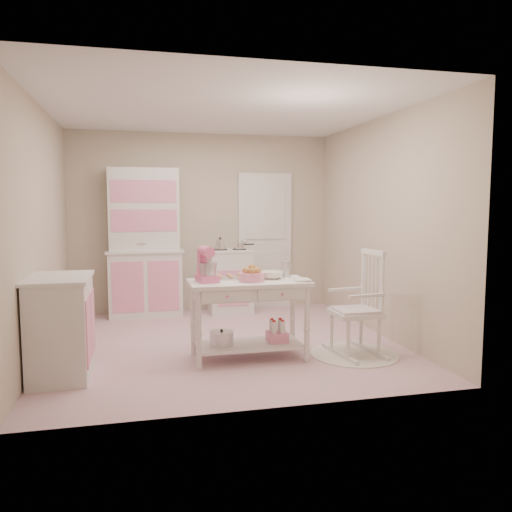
{
  "coord_description": "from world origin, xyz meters",
  "views": [
    {
      "loc": [
        -0.92,
        -5.48,
        1.56
      ],
      "look_at": [
        0.34,
        -0.12,
        1.0
      ],
      "focal_mm": 35.0,
      "sensor_mm": 36.0,
      "label": 1
    }
  ],
  "objects": [
    {
      "name": "metal_pitcher",
      "position": [
        0.59,
        -0.46,
        0.89
      ],
      "size": [
        0.1,
        0.1,
        0.17
      ],
      "primitive_type": "cylinder",
      "color": "silver",
      "rests_on": "work_table"
    },
    {
      "name": "stand_mixer",
      "position": [
        -0.27,
        -0.6,
        0.97
      ],
      "size": [
        0.25,
        0.32,
        0.34
      ],
      "primitive_type": "cube",
      "rotation": [
        0.0,
        0.0,
        0.21
      ],
      "color": "pink",
      "rests_on": "work_table"
    },
    {
      "name": "hutch",
      "position": [
        -0.84,
        1.66,
        1.04
      ],
      "size": [
        1.06,
        0.5,
        2.08
      ],
      "primitive_type": "cube",
      "color": "white",
      "rests_on": "ground"
    },
    {
      "name": "recipe_book",
      "position": [
        0.6,
        -0.74,
        0.81
      ],
      "size": [
        0.17,
        0.21,
        0.02
      ],
      "primitive_type": "imported",
      "rotation": [
        0.0,
        0.0,
        -0.08
      ],
      "color": "white",
      "rests_on": "work_table"
    },
    {
      "name": "base_cabinet",
      "position": [
        -1.63,
        -0.75,
        0.46
      ],
      "size": [
        0.54,
        0.84,
        0.92
      ],
      "primitive_type": "cube",
      "color": "white",
      "rests_on": "ground"
    },
    {
      "name": "rocking_chair",
      "position": [
        1.25,
        -0.76,
        0.55
      ],
      "size": [
        0.56,
        0.77,
        1.1
      ],
      "primitive_type": "cube",
      "rotation": [
        0.0,
        0.0,
        0.12
      ],
      "color": "white",
      "rests_on": "ground"
    },
    {
      "name": "lace_rug",
      "position": [
        1.25,
        -0.76,
        0.01
      ],
      "size": [
        0.92,
        0.92,
        0.01
      ],
      "primitive_type": "cylinder",
      "color": "white",
      "rests_on": "ground"
    },
    {
      "name": "work_table",
      "position": [
        0.15,
        -0.62,
        0.4
      ],
      "size": [
        1.2,
        0.6,
        0.8
      ],
      "primitive_type": "cube",
      "color": "white",
      "rests_on": "ground"
    },
    {
      "name": "cookie_tray",
      "position": [
        -0.0,
        -0.44,
        0.81
      ],
      "size": [
        0.34,
        0.24,
        0.02
      ],
      "primitive_type": "cube",
      "color": "silver",
      "rests_on": "work_table"
    },
    {
      "name": "bread_basket",
      "position": [
        0.17,
        -0.67,
        0.85
      ],
      "size": [
        0.25,
        0.25,
        0.09
      ],
      "primitive_type": "cylinder",
      "color": "pink",
      "rests_on": "work_table"
    },
    {
      "name": "mixing_bowl",
      "position": [
        0.41,
        -0.54,
        0.84
      ],
      "size": [
        0.24,
        0.24,
        0.08
      ],
      "primitive_type": "imported",
      "color": "white",
      "rests_on": "work_table"
    },
    {
      "name": "door",
      "position": [
        0.95,
        1.87,
        1.02
      ],
      "size": [
        0.82,
        0.05,
        2.04
      ],
      "primitive_type": "cube",
      "color": "white",
      "rests_on": "ground"
    },
    {
      "name": "stove",
      "position": [
        0.36,
        1.61,
        0.46
      ],
      "size": [
        0.62,
        0.57,
        0.92
      ],
      "primitive_type": "cube",
      "color": "white",
      "rests_on": "ground"
    },
    {
      "name": "room_shell",
      "position": [
        0.0,
        0.0,
        1.65
      ],
      "size": [
        3.84,
        3.84,
        2.62
      ],
      "color": "#CC7F97",
      "rests_on": "ground"
    }
  ]
}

